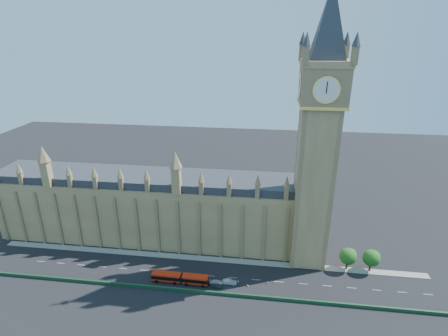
# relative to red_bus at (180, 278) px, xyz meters

# --- Properties ---
(ground) EXTENTS (400.00, 400.00, 0.00)m
(ground) POSITION_rel_red_bus_xyz_m (5.60, 4.67, -1.74)
(ground) COLOR black
(ground) RESTS_ON ground
(palace_westminster) EXTENTS (120.00, 20.00, 28.00)m
(palace_westminster) POSITION_rel_red_bus_xyz_m (-19.40, 26.67, 12.13)
(palace_westminster) COLOR olive
(palace_westminster) RESTS_ON ground
(elizabeth_tower) EXTENTS (20.59, 20.59, 105.00)m
(elizabeth_tower) POSITION_rel_red_bus_xyz_m (43.60, 18.67, 52.82)
(elizabeth_tower) COLOR olive
(elizabeth_tower) RESTS_ON ground
(bridge_parapet) EXTENTS (160.00, 0.60, 1.20)m
(bridge_parapet) POSITION_rel_red_bus_xyz_m (5.60, -4.33, -1.14)
(bridge_parapet) COLOR #1E4C2D
(bridge_parapet) RESTS_ON ground
(kerb_north) EXTENTS (160.00, 3.00, 0.16)m
(kerb_north) POSITION_rel_red_bus_xyz_m (5.60, 14.17, -1.66)
(kerb_north) COLOR gray
(kerb_north) RESTS_ON ground
(tree_east_near) EXTENTS (6.00, 6.00, 8.50)m
(tree_east_near) POSITION_rel_red_bus_xyz_m (57.82, 14.76, 3.91)
(tree_east_near) COLOR #382619
(tree_east_near) RESTS_ON ground
(tree_east_far) EXTENTS (6.00, 6.00, 8.50)m
(tree_east_far) POSITION_rel_red_bus_xyz_m (65.82, 14.76, 3.91)
(tree_east_far) COLOR #382619
(tree_east_far) RESTS_ON ground
(red_bus) EXTENTS (19.46, 3.35, 3.30)m
(red_bus) POSITION_rel_red_bus_xyz_m (0.00, 0.00, 0.00)
(red_bus) COLOR red
(red_bus) RESTS_ON ground
(car_grey) EXTENTS (3.84, 1.56, 1.31)m
(car_grey) POSITION_rel_red_bus_xyz_m (12.53, -0.85, -1.09)
(car_grey) COLOR #3A3C41
(car_grey) RESTS_ON ground
(car_silver) EXTENTS (4.74, 1.66, 1.56)m
(car_silver) POSITION_rel_red_bus_xyz_m (16.80, 1.47, -0.96)
(car_silver) COLOR #AAACB1
(car_silver) RESTS_ON ground
(car_white) EXTENTS (4.94, 2.53, 1.37)m
(car_white) POSITION_rel_red_bus_xyz_m (12.32, 0.85, -1.05)
(car_white) COLOR silver
(car_white) RESTS_ON ground
(cone_a) EXTENTS (0.52, 0.52, 0.75)m
(cone_a) POSITION_rel_red_bus_xyz_m (29.50, 3.32, -1.37)
(cone_a) COLOR black
(cone_a) RESTS_ON ground
(cone_b) EXTENTS (0.44, 0.44, 0.68)m
(cone_b) POSITION_rel_red_bus_xyz_m (19.60, 2.64, -1.40)
(cone_b) COLOR black
(cone_b) RESTS_ON ground
(cone_c) EXTENTS (0.63, 0.63, 0.77)m
(cone_c) POSITION_rel_red_bus_xyz_m (23.02, 0.83, -1.36)
(cone_c) COLOR black
(cone_c) RESTS_ON ground
(cone_d) EXTENTS (0.44, 0.44, 0.62)m
(cone_d) POSITION_rel_red_bus_xyz_m (31.81, 3.91, -1.43)
(cone_d) COLOR black
(cone_d) RESTS_ON ground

